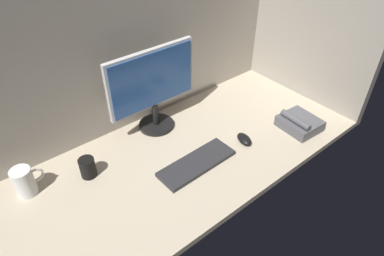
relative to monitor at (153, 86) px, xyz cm
name	(u,v)px	position (x,y,z in cm)	size (l,w,h in cm)	color
ground_plane	(183,154)	(-1.90, -25.14, -25.35)	(180.00, 80.00, 3.00)	tan
cubicle_wall_back	(132,49)	(-1.90, 12.36, 14.92)	(180.00, 5.00, 77.54)	gray
cubicle_wall_side	(311,28)	(85.60, -25.14, 14.92)	(5.00, 80.00, 77.54)	gray
monitor	(153,86)	(0.00, 0.00, 0.00)	(47.02, 18.00, 42.40)	black
keyboard	(197,163)	(-2.42, -35.97, -22.85)	(37.00, 13.00, 2.00)	#262628
mouse	(244,139)	(25.92, -38.26, -22.15)	(5.60, 9.60, 3.40)	black
mug_black_travel	(88,168)	(-42.82, -11.01, -19.26)	(6.84, 6.84, 9.18)	black
mug_ceramic_white	(25,182)	(-66.65, -4.16, -17.47)	(12.27, 8.18, 12.71)	white
desk_phone	(299,123)	(55.54, -48.37, -20.66)	(18.23, 20.09, 8.80)	#4C4C51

